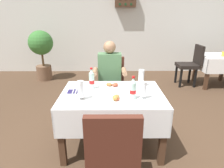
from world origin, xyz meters
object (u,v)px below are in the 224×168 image
object	(u,v)px
main_dining_table	(112,105)
background_chair_left	(191,63)
beer_glass_middle	(143,90)
chair_near_camera_side	(113,151)
beer_glass_left	(141,78)
chair_far_diner_seat	(112,84)
potted_plant_corner	(41,49)
beer_glass_right	(81,90)
plate_near_camera	(116,98)
cola_bottle_secondary	(133,89)
cola_bottle_primary	(92,80)
background_dining_table	(217,64)
napkin_cutlery_set	(75,91)
seated_diner_far	(110,77)
background_table_tumbler	(223,54)
plate_far_diner	(112,86)

from	to	relation	value
main_dining_table	background_chair_left	size ratio (longest dim) A/B	1.27
background_chair_left	beer_glass_middle	bearing A→B (deg)	-122.31
chair_near_camera_side	beer_glass_left	distance (m)	1.16
chair_far_diner_seat	potted_plant_corner	distance (m)	2.61
chair_far_diner_seat	beer_glass_right	bearing A→B (deg)	-108.78
plate_near_camera	cola_bottle_secondary	distance (m)	0.22
chair_far_diner_seat	main_dining_table	bearing A→B (deg)	-90.00
main_dining_table	cola_bottle_primary	xyz separation A→B (m)	(-0.26, 0.15, 0.29)
cola_bottle_secondary	background_dining_table	distance (m)	3.36
main_dining_table	chair_far_diner_seat	bearing A→B (deg)	90.00
beer_glass_left	napkin_cutlery_set	size ratio (longest dim) A/B	1.19
main_dining_table	napkin_cutlery_set	distance (m)	0.49
chair_near_camera_side	seated_diner_far	size ratio (longest dim) A/B	0.77
seated_diner_far	cola_bottle_secondary	bearing A→B (deg)	-73.49
cola_bottle_primary	background_dining_table	size ratio (longest dim) A/B	0.34
chair_far_diner_seat	background_chair_left	xyz separation A→B (m)	(1.89, 1.44, 0.00)
cola_bottle_primary	background_table_tumbler	xyz separation A→B (m)	(2.81, 2.01, -0.07)
seated_diner_far	background_chair_left	xyz separation A→B (m)	(1.92, 1.55, -0.16)
plate_far_diner	beer_glass_right	size ratio (longest dim) A/B	1.12
plate_near_camera	background_chair_left	size ratio (longest dim) A/B	0.23
cola_bottle_secondary	napkin_cutlery_set	size ratio (longest dim) A/B	1.39
chair_far_diner_seat	napkin_cutlery_set	world-z (taller)	chair_far_diner_seat
plate_near_camera	main_dining_table	bearing A→B (deg)	101.57
cola_bottle_primary	napkin_cutlery_set	xyz separation A→B (m)	(-0.20, -0.10, -0.12)
seated_diner_far	beer_glass_right	xyz separation A→B (m)	(-0.31, -0.91, 0.14)
beer_glass_left	napkin_cutlery_set	world-z (taller)	beer_glass_left
chair_far_diner_seat	seated_diner_far	distance (m)	0.19
cola_bottle_primary	background_dining_table	bearing A→B (deg)	37.45
cola_bottle_secondary	chair_near_camera_side	bearing A→B (deg)	-109.29
cola_bottle_primary	cola_bottle_secondary	xyz separation A→B (m)	(0.49, -0.32, -0.01)
main_dining_table	background_dining_table	bearing A→B (deg)	42.10
plate_far_diner	beer_glass_middle	bearing A→B (deg)	-47.01
background_dining_table	background_table_tumbler	world-z (taller)	background_table_tumbler
napkin_cutlery_set	background_chair_left	xyz separation A→B (m)	(2.35, 2.23, -0.18)
cola_bottle_primary	potted_plant_corner	world-z (taller)	potted_plant_corner
cola_bottle_secondary	beer_glass_right	bearing A→B (deg)	-178.25
chair_far_diner_seat	plate_near_camera	size ratio (longest dim) A/B	4.41
main_dining_table	beer_glass_left	bearing A→B (deg)	30.21
seated_diner_far	napkin_cutlery_set	distance (m)	0.80
seated_diner_far	cola_bottle_secondary	distance (m)	0.94
beer_glass_right	cola_bottle_secondary	world-z (taller)	cola_bottle_secondary
chair_far_diner_seat	beer_glass_middle	xyz separation A→B (m)	(0.35, -1.00, 0.28)
main_dining_table	potted_plant_corner	size ratio (longest dim) A/B	0.97
main_dining_table	plate_near_camera	bearing A→B (deg)	-78.43
cola_bottle_primary	background_chair_left	world-z (taller)	cola_bottle_primary
plate_far_diner	beer_glass_left	bearing A→B (deg)	3.84
plate_far_diner	napkin_cutlery_set	bearing A→B (deg)	-161.87
beer_glass_left	background_table_tumbler	size ratio (longest dim) A/B	2.08
main_dining_table	plate_near_camera	size ratio (longest dim) A/B	5.62
background_dining_table	potted_plant_corner	distance (m)	4.32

